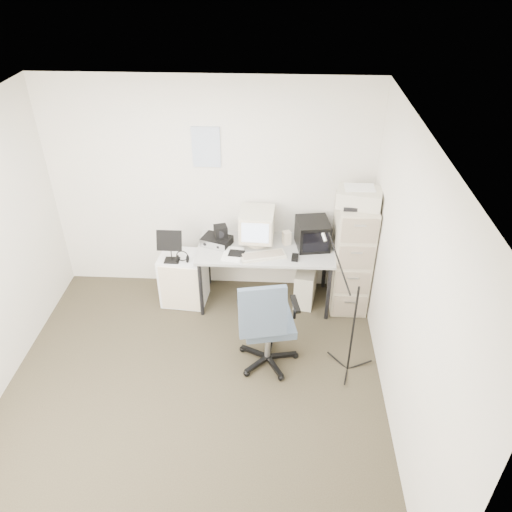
{
  "coord_description": "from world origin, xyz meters",
  "views": [
    {
      "loc": [
        0.77,
        -3.18,
        3.7
      ],
      "look_at": [
        0.55,
        0.95,
        0.95
      ],
      "focal_mm": 35.0,
      "sensor_mm": 36.0,
      "label": 1
    }
  ],
  "objects_px": {
    "desk": "(265,275)",
    "office_chair": "(268,321)",
    "filing_cabinet": "(351,255)",
    "side_cart": "(184,278)"
  },
  "relations": [
    {
      "from": "filing_cabinet",
      "to": "desk",
      "type": "distance_m",
      "value": 0.99
    },
    {
      "from": "office_chair",
      "to": "side_cart",
      "type": "xyz_separation_m",
      "value": [
        -1.0,
        0.95,
        -0.23
      ]
    },
    {
      "from": "desk",
      "to": "side_cart",
      "type": "bearing_deg",
      "value": -177.19
    },
    {
      "from": "desk",
      "to": "side_cart",
      "type": "xyz_separation_m",
      "value": [
        -0.94,
        -0.05,
        -0.06
      ]
    },
    {
      "from": "office_chair",
      "to": "filing_cabinet",
      "type": "bearing_deg",
      "value": 37.87
    },
    {
      "from": "side_cart",
      "to": "filing_cabinet",
      "type": "bearing_deg",
      "value": 7.13
    },
    {
      "from": "filing_cabinet",
      "to": "desk",
      "type": "xyz_separation_m",
      "value": [
        -0.95,
        -0.03,
        -0.29
      ]
    },
    {
      "from": "desk",
      "to": "office_chair",
      "type": "distance_m",
      "value": 1.01
    },
    {
      "from": "desk",
      "to": "side_cart",
      "type": "height_order",
      "value": "desk"
    },
    {
      "from": "side_cart",
      "to": "desk",
      "type": "bearing_deg",
      "value": 7.64
    }
  ]
}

